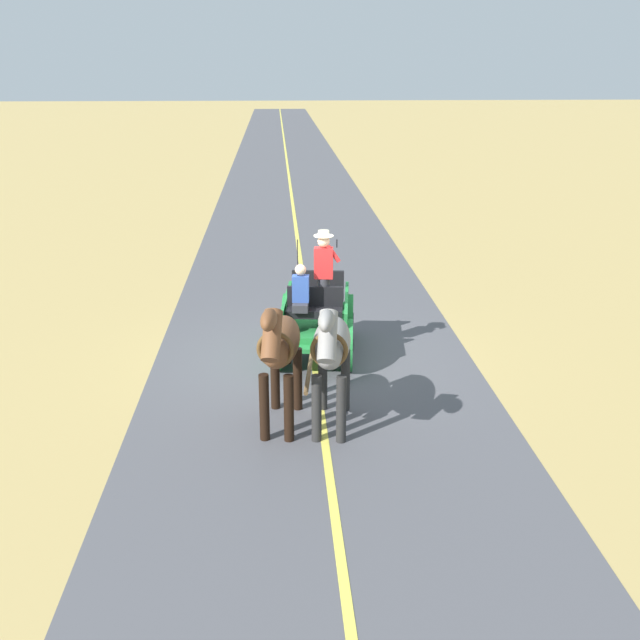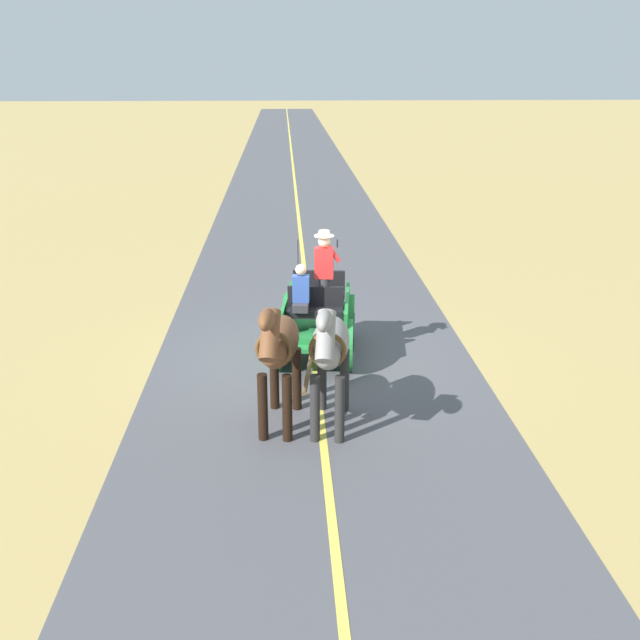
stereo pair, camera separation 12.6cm
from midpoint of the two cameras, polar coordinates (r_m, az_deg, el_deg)
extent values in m
plane|color=tan|center=(14.36, -0.18, -3.04)|extent=(200.00, 200.00, 0.00)
cube|color=#4C4C51|center=(14.36, -0.18, -3.03)|extent=(6.01, 160.00, 0.01)
cube|color=#DBCC4C|center=(14.36, -0.18, -3.01)|extent=(0.12, 160.00, 0.00)
cube|color=#1E7233|center=(14.45, 0.02, -0.11)|extent=(1.42, 2.31, 0.12)
cube|color=#1E7233|center=(14.34, 2.29, 0.90)|extent=(0.28, 2.08, 0.44)
cube|color=#1E7233|center=(14.40, -2.24, 0.98)|extent=(0.28, 2.08, 0.44)
cube|color=#1E7233|center=(13.34, -0.27, -2.22)|extent=(1.10, 0.35, 0.08)
cube|color=#1E7233|center=(15.64, 0.26, 0.69)|extent=(0.74, 0.27, 0.06)
cube|color=black|center=(13.76, -0.12, 0.56)|extent=(1.05, 0.46, 0.14)
cube|color=black|center=(13.86, -0.08, 1.66)|extent=(1.02, 0.19, 0.44)
cube|color=black|center=(14.80, 0.13, 1.90)|extent=(1.05, 0.46, 0.14)
cube|color=black|center=(14.91, 0.16, 2.91)|extent=(1.02, 0.19, 0.44)
cylinder|color=#1E7233|center=(13.77, 2.55, -1.91)|extent=(0.20, 0.97, 0.96)
cylinder|color=black|center=(13.77, 2.55, -1.91)|extent=(0.14, 0.22, 0.21)
cylinder|color=#1E7233|center=(13.84, -2.85, -1.81)|extent=(0.20, 0.97, 0.96)
cylinder|color=black|center=(13.84, -2.85, -1.81)|extent=(0.14, 0.22, 0.21)
cylinder|color=#1E7233|center=(15.22, 2.62, 0.14)|extent=(0.20, 0.97, 0.96)
cylinder|color=black|center=(15.22, 2.62, 0.14)|extent=(0.14, 0.22, 0.21)
cylinder|color=#1E7233|center=(15.28, -2.25, 0.23)|extent=(0.20, 0.97, 0.96)
cylinder|color=black|center=(15.28, -2.25, 0.23)|extent=(0.14, 0.22, 0.21)
cylinder|color=brown|center=(12.41, -0.54, -3.63)|extent=(0.28, 2.00, 0.07)
cylinder|color=black|center=(13.57, -1.39, 3.39)|extent=(0.02, 0.02, 1.30)
cylinder|color=#2D2D33|center=(13.97, 0.56, 1.41)|extent=(0.22, 0.22, 0.90)
cube|color=red|center=(13.77, 0.57, 4.31)|extent=(0.36, 0.25, 0.56)
sphere|color=beige|center=(13.67, 0.58, 5.93)|extent=(0.22, 0.22, 0.22)
cylinder|color=beige|center=(13.65, 0.58, 6.34)|extent=(0.36, 0.36, 0.01)
cylinder|color=beige|center=(13.64, 0.58, 6.55)|extent=(0.20, 0.20, 0.10)
cylinder|color=red|center=(13.68, 1.32, 4.99)|extent=(0.27, 0.11, 0.32)
cube|color=black|center=(13.61, 1.58, 5.78)|extent=(0.03, 0.07, 0.14)
cube|color=#2D2D33|center=(13.62, -1.20, 0.98)|extent=(0.31, 0.35, 0.14)
cube|color=#2D4C99|center=(13.64, -1.17, 2.38)|extent=(0.32, 0.23, 0.48)
sphere|color=beige|center=(13.54, -1.18, 3.80)|extent=(0.20, 0.20, 0.20)
ellipsoid|color=gray|center=(11.37, 1.12, -1.68)|extent=(0.78, 1.62, 0.64)
cylinder|color=#272726|center=(11.19, 1.81, -6.74)|extent=(0.15, 0.15, 1.05)
cylinder|color=#272726|center=(11.22, -0.06, -6.67)|extent=(0.15, 0.15, 1.05)
cylinder|color=#272726|center=(12.18, 2.15, -4.53)|extent=(0.15, 0.15, 1.05)
cylinder|color=#272726|center=(12.21, 0.44, -4.47)|extent=(0.15, 0.15, 1.05)
cylinder|color=gray|center=(10.45, 0.77, -1.24)|extent=(0.35, 0.68, 0.73)
ellipsoid|color=gray|center=(10.14, 0.67, -0.06)|extent=(0.30, 0.57, 0.28)
cube|color=#272726|center=(10.45, 0.78, -1.01)|extent=(0.13, 0.51, 0.56)
cylinder|color=#272726|center=(12.17, 1.39, -1.79)|extent=(0.11, 0.11, 0.70)
torus|color=brown|center=(10.84, 0.90, -2.29)|extent=(0.55, 0.15, 0.55)
ellipsoid|color=brown|center=(11.42, -2.74, -1.60)|extent=(0.79, 1.63, 0.64)
cylinder|color=black|center=(11.23, -2.15, -6.65)|extent=(0.15, 0.15, 1.05)
cylinder|color=black|center=(11.28, -4.00, -6.55)|extent=(0.15, 0.15, 1.05)
cylinder|color=black|center=(12.22, -1.46, -4.45)|extent=(0.15, 0.15, 1.05)
cylinder|color=black|center=(12.27, -3.15, -4.38)|extent=(0.15, 0.15, 1.05)
cylinder|color=brown|center=(10.51, -3.44, -1.15)|extent=(0.35, 0.68, 0.73)
ellipsoid|color=brown|center=(10.20, -3.67, 0.02)|extent=(0.30, 0.57, 0.28)
cube|color=black|center=(10.51, -3.43, -0.93)|extent=(0.13, 0.51, 0.56)
cylinder|color=black|center=(12.22, -2.21, -1.72)|extent=(0.11, 0.11, 0.70)
torus|color=brown|center=(10.89, -3.16, -2.20)|extent=(0.55, 0.15, 0.55)
camera|label=1|loc=(0.06, -89.73, 0.09)|focal=42.60mm
camera|label=2|loc=(0.06, 90.27, -0.09)|focal=42.60mm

